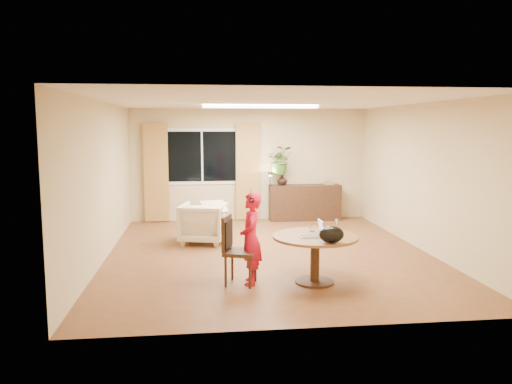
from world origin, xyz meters
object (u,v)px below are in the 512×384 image
Objects in this scene: child at (251,239)px; armchair at (203,223)px; dining_chair at (241,250)px; sideboard at (305,202)px; dining_table at (315,246)px.

armchair is (-0.63, 2.58, -0.26)m from child.
child is at bearing 117.27° from armchair.
sideboard is (1.91, 4.64, -0.07)m from dining_chair.
armchair reaches higher than dining_table.
sideboard is at bearing 79.53° from dining_table.
sideboard is at bearing 165.55° from child.
armchair is (-0.49, 2.59, -0.10)m from dining_chair.
child reaches higher than armchair.
dining_table is 0.71× the size of sideboard.
dining_table is 1.43× the size of armchair.
sideboard is at bearing -126.07° from armchair.
child is (-0.89, 0.07, 0.11)m from dining_table.
dining_table is 3.07m from armchair.
dining_table is 1.23× the size of dining_chair.
child reaches higher than dining_table.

